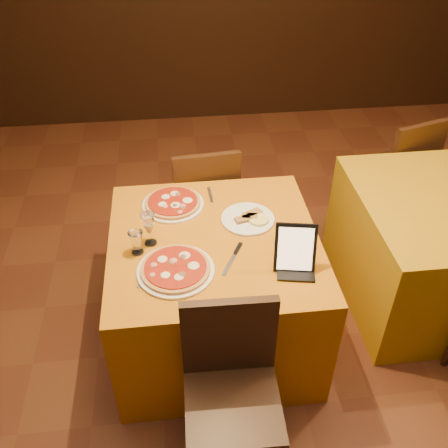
{
  "coord_description": "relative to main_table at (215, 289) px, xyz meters",
  "views": [
    {
      "loc": [
        -0.23,
        -1.45,
        2.43
      ],
      "look_at": [
        0.0,
        0.53,
        0.86
      ],
      "focal_mm": 40.0,
      "sensor_mm": 36.0,
      "label": 1
    }
  ],
  "objects": [
    {
      "name": "pizza_near",
      "position": [
        -0.21,
        -0.23,
        0.39
      ],
      "size": [
        0.38,
        0.38,
        0.03
      ],
      "rotation": [
        0.0,
        0.0,
        0.43
      ],
      "color": "white",
      "rests_on": "main_table"
    },
    {
      "name": "water_glass",
      "position": [
        -0.39,
        -0.06,
        0.44
      ],
      "size": [
        0.08,
        0.08,
        0.13
      ],
      "primitive_type": null,
      "rotation": [
        0.0,
        0.0,
        0.1
      ],
      "color": "white",
      "rests_on": "main_table"
    },
    {
      "name": "tablet",
      "position": [
        0.36,
        -0.25,
        0.49
      ],
      "size": [
        0.21,
        0.13,
        0.24
      ],
      "primitive_type": "cube",
      "rotation": [
        -0.35,
        0.0,
        -0.19
      ],
      "color": "black",
      "rests_on": "main_table"
    },
    {
      "name": "fork_near",
      "position": [
        -0.35,
        -0.24,
        0.38
      ],
      "size": [
        0.09,
        0.16,
        0.01
      ],
      "primitive_type": "cube",
      "rotation": [
        0.0,
        0.0,
        1.11
      ],
      "color": "#B4B3BA",
      "rests_on": "main_table"
    },
    {
      "name": "pizza_far",
      "position": [
        -0.2,
        0.32,
        0.39
      ],
      "size": [
        0.35,
        0.35,
        0.03
      ],
      "rotation": [
        0.0,
        0.0,
        0.22
      ],
      "color": "white",
      "rests_on": "main_table"
    },
    {
      "name": "main_table",
      "position": [
        0.0,
        0.0,
        0.0
      ],
      "size": [
        1.1,
        1.1,
        0.75
      ],
      "primitive_type": "cube",
      "color": "#BB6C0C",
      "rests_on": "floor"
    },
    {
      "name": "chair_main_near",
      "position": [
        -0.0,
        -0.78,
        0.08
      ],
      "size": [
        0.38,
        0.38,
        0.91
      ],
      "primitive_type": null,
      "rotation": [
        0.0,
        0.0,
        -0.03
      ],
      "color": "#311F10",
      "rests_on": "floor"
    },
    {
      "name": "wine_glass",
      "position": [
        -0.33,
        0.0,
        0.47
      ],
      "size": [
        0.08,
        0.08,
        0.19
      ],
      "primitive_type": null,
      "rotation": [
        0.0,
        0.0,
        -0.0
      ],
      "color": "#FBD58F",
      "rests_on": "main_table"
    },
    {
      "name": "side_table",
      "position": [
        1.43,
        0.19,
        0.0
      ],
      "size": [
        1.1,
        1.1,
        0.75
      ],
      "primitive_type": "cube",
      "color": "#B0800B",
      "rests_on": "floor"
    },
    {
      "name": "floor",
      "position": [
        0.05,
        -0.55,
        -0.38
      ],
      "size": [
        6.0,
        7.0,
        0.01
      ],
      "primitive_type": "cube",
      "color": "#5E2D19",
      "rests_on": "ground"
    },
    {
      "name": "fork_far",
      "position": [
        0.02,
        0.4,
        0.38
      ],
      "size": [
        0.02,
        0.16,
        0.01
      ],
      "primitive_type": "cube",
      "rotation": [
        0.0,
        0.0,
        1.62
      ],
      "color": "silver",
      "rests_on": "main_table"
    },
    {
      "name": "chair_side_far",
      "position": [
        1.43,
        1.0,
        0.08
      ],
      "size": [
        0.52,
        0.52,
        0.91
      ],
      "primitive_type": null,
      "rotation": [
        0.0,
        0.0,
        3.43
      ],
      "color": "black",
      "rests_on": "floor"
    },
    {
      "name": "cutlet_dish",
      "position": [
        0.2,
        0.14,
        0.39
      ],
      "size": [
        0.29,
        0.29,
        0.03
      ],
      "rotation": [
        0.0,
        0.0,
        0.35
      ],
      "color": "white",
      "rests_on": "main_table"
    },
    {
      "name": "knife",
      "position": [
        0.07,
        -0.17,
        0.38
      ],
      "size": [
        0.13,
        0.23,
        0.01
      ],
      "primitive_type": "cube",
      "rotation": [
        0.0,
        0.0,
        1.08
      ],
      "color": "silver",
      "rests_on": "main_table"
    },
    {
      "name": "chair_main_far",
      "position": [
        -0.0,
        0.78,
        0.08
      ],
      "size": [
        0.39,
        0.39,
        0.91
      ],
      "primitive_type": null,
      "rotation": [
        0.0,
        0.0,
        3.23
      ],
      "color": "black",
      "rests_on": "floor"
    }
  ]
}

